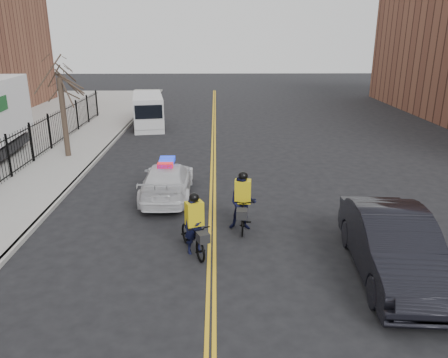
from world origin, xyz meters
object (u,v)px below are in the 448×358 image
Objects in this scene: cyclist_near at (195,232)px; cyclist_far at (243,207)px; cargo_van at (148,112)px; police_cruiser at (167,180)px; dark_sedan at (393,245)px.

cyclist_far is (1.51, 1.63, 0.14)m from cyclist_near.
cyclist_near is at bearing -86.94° from cargo_van.
police_cruiser is at bearing 138.25° from cyclist_far.
cyclist_near reaches higher than police_cruiser.
cyclist_far is at bearing 132.17° from police_cruiser.
cyclist_near is 2.23m from cyclist_far.
cargo_van is (-9.37, 19.73, 0.19)m from dark_sedan.
cyclist_far is (-3.84, 3.03, -0.10)m from dark_sedan.
dark_sedan reaches higher than police_cruiser.
dark_sedan is at bearing -37.60° from cyclist_near.
cyclist_near is (-5.35, 1.40, -0.23)m from dark_sedan.
dark_sedan is at bearing -32.58° from cyclist_far.
dark_sedan is at bearing 137.13° from police_cruiser.
dark_sedan is 4.89m from cyclist_far.
cargo_van reaches higher than cyclist_near.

